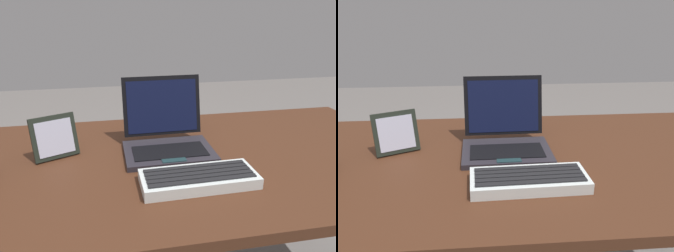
% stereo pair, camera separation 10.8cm
% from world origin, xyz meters
% --- Properties ---
extents(desk, '(1.78, 0.83, 0.70)m').
position_xyz_m(desk, '(0.00, 0.00, 0.64)').
color(desk, '#492717').
rests_on(desk, ground).
extents(laptop_front, '(0.30, 0.26, 0.24)m').
position_xyz_m(laptop_front, '(0.01, 0.07, 0.75)').
color(laptop_front, '#28252C').
rests_on(laptop_front, desk).
extents(external_keyboard, '(0.33, 0.14, 0.04)m').
position_xyz_m(external_keyboard, '(0.06, -0.18, 0.72)').
color(external_keyboard, silver).
rests_on(external_keyboard, desk).
extents(photo_frame, '(0.15, 0.10, 0.14)m').
position_xyz_m(photo_frame, '(-0.36, 0.08, 0.77)').
color(photo_frame, black).
rests_on(photo_frame, desk).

